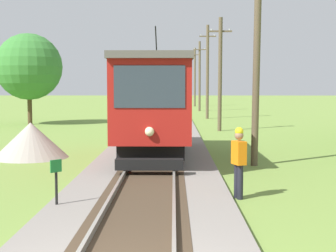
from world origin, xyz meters
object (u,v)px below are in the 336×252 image
(red_tram, at_px, (155,102))
(utility_pole_far, at_px, (207,71))
(trackside_signal_marker, at_px, (56,183))
(utility_pole_mid, at_px, (220,73))
(utility_pole_horizon, at_px, (195,76))
(gravel_pile, at_px, (31,140))
(track_worker, at_px, (239,159))
(utility_pole_near_tram, at_px, (257,47))
(tree_left_near, at_px, (29,67))
(utility_pole_distant, at_px, (200,75))

(red_tram, relative_size, utility_pole_far, 1.09)
(utility_pole_far, height_order, trackside_signal_marker, utility_pole_far)
(utility_pole_mid, relative_size, utility_pole_horizon, 0.88)
(gravel_pile, xyz_separation_m, track_worker, (7.16, -6.80, 0.30))
(utility_pole_near_tram, bearing_deg, utility_pole_mid, 90.00)
(utility_pole_mid, height_order, track_worker, utility_pole_mid)
(track_worker, height_order, tree_left_near, tree_left_near)
(red_tram, height_order, utility_pole_horizon, utility_pole_horizon)
(red_tram, distance_m, tree_left_near, 19.33)
(trackside_signal_marker, distance_m, tree_left_near, 25.83)
(gravel_pile, bearing_deg, utility_pole_near_tram, -13.19)
(utility_pole_mid, xyz_separation_m, trackside_signal_marker, (-5.42, -19.36, -2.88))
(utility_pole_far, distance_m, trackside_signal_marker, 31.20)
(utility_pole_mid, xyz_separation_m, utility_pole_far, (0.00, 11.18, 0.46))
(red_tram, bearing_deg, utility_pole_mid, 73.05)
(utility_pole_distant, height_order, track_worker, utility_pole_distant)
(utility_pole_far, height_order, tree_left_near, utility_pole_far)
(trackside_signal_marker, height_order, gravel_pile, gravel_pile)
(utility_pole_near_tram, xyz_separation_m, utility_pole_distant, (0.00, 36.96, -0.20))
(red_tram, xyz_separation_m, utility_pole_near_tram, (3.54, -1.55, 1.92))
(utility_pole_far, distance_m, tree_left_near, 14.57)
(utility_pole_horizon, distance_m, trackside_signal_marker, 55.57)
(utility_pole_horizon, distance_m, gravel_pile, 47.89)
(utility_pole_near_tram, height_order, tree_left_near, utility_pole_near_tram)
(red_tram, relative_size, trackside_signal_marker, 7.24)
(utility_pole_distant, distance_m, track_worker, 41.91)
(tree_left_near, bearing_deg, utility_pole_near_tram, -54.00)
(red_tram, relative_size, utility_pole_near_tram, 1.06)
(gravel_pile, relative_size, tree_left_near, 0.44)
(utility_pole_horizon, bearing_deg, track_worker, -91.30)
(utility_pole_horizon, relative_size, trackside_signal_marker, 6.64)
(utility_pole_distant, relative_size, utility_pole_horizon, 0.97)
(utility_pole_near_tram, height_order, gravel_pile, utility_pole_near_tram)
(utility_pole_distant, xyz_separation_m, gravel_pile, (-8.38, -34.99, -3.22))
(gravel_pile, height_order, tree_left_near, tree_left_near)
(red_tram, xyz_separation_m, tree_left_near, (-9.67, 16.62, 1.94))
(utility_pole_distant, bearing_deg, trackside_signal_marker, -97.16)
(red_tram, xyz_separation_m, track_worker, (2.32, -6.39, -1.21))
(utility_pole_distant, bearing_deg, utility_pole_mid, -90.00)
(utility_pole_near_tram, bearing_deg, tree_left_near, 126.00)
(utility_pole_far, distance_m, gravel_pile, 24.12)
(utility_pole_near_tram, xyz_separation_m, trackside_signal_marker, (-5.42, -6.20, -3.45))
(utility_pole_near_tram, height_order, utility_pole_mid, utility_pole_near_tram)
(utility_pole_horizon, xyz_separation_m, trackside_signal_marker, (-5.42, -55.20, -3.35))
(utility_pole_mid, distance_m, track_worker, 18.22)
(gravel_pile, bearing_deg, utility_pole_distant, 76.53)
(utility_pole_near_tram, bearing_deg, red_tram, 156.33)
(utility_pole_near_tram, relative_size, utility_pole_far, 1.03)
(utility_pole_distant, bearing_deg, utility_pole_near_tram, -90.00)
(utility_pole_mid, bearing_deg, gravel_pile, -126.81)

